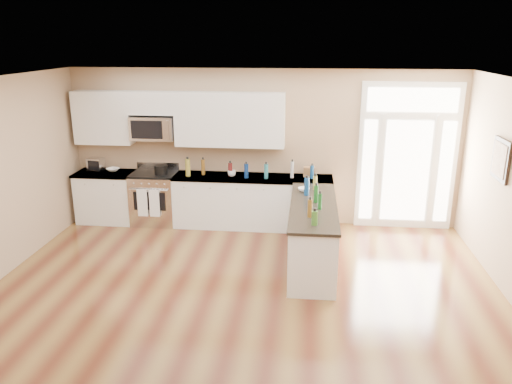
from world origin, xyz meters
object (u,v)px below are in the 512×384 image
Objects in this scene: stockpot at (161,169)px; peninsula_cabinet at (312,236)px; kitchen_range at (155,198)px; toaster_oven at (96,164)px.

peninsula_cabinet is at bearing -27.16° from stockpot.
toaster_oven reaches higher than kitchen_range.
toaster_oven is at bearing 158.60° from peninsula_cabinet.
peninsula_cabinet is 3.13m from stockpot.
toaster_oven is (-4.02, 1.58, 0.62)m from peninsula_cabinet.
kitchen_range is (-2.89, 1.45, 0.04)m from peninsula_cabinet.
peninsula_cabinet is 9.88× the size of stockpot.
kitchen_range is at bearing 153.36° from peninsula_cabinet.
kitchen_range reaches higher than peninsula_cabinet.
stockpot is (0.15, -0.05, 0.56)m from kitchen_range.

